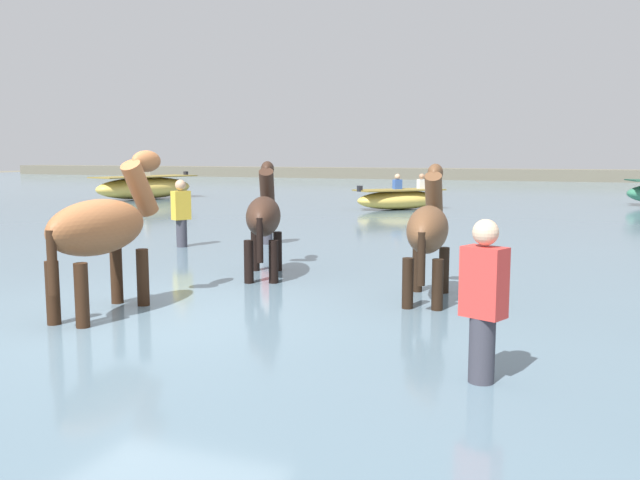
# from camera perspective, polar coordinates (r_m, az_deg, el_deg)

# --- Properties ---
(ground_plane) EXTENTS (120.00, 120.00, 0.00)m
(ground_plane) POSITION_cam_1_polar(r_m,az_deg,el_deg) (7.70, -14.46, -8.86)
(ground_plane) COLOR #666051
(water_surface) EXTENTS (90.00, 90.00, 0.36)m
(water_surface) POSITION_cam_1_polar(r_m,az_deg,el_deg) (16.69, 5.80, 0.66)
(water_surface) COLOR slate
(water_surface) RESTS_ON ground
(horse_lead_dark_bay) EXTENTS (0.98, 1.82, 2.00)m
(horse_lead_dark_bay) POSITION_cam_1_polar(r_m,az_deg,el_deg) (9.65, -4.77, 1.78)
(horse_lead_dark_bay) COLOR #382319
(horse_lead_dark_bay) RESTS_ON ground
(horse_trailing_bay) EXTENTS (0.63, 1.83, 1.99)m
(horse_trailing_bay) POSITION_cam_1_polar(r_m,az_deg,el_deg) (8.16, 9.17, 0.63)
(horse_trailing_bay) COLOR brown
(horse_trailing_bay) RESTS_ON ground
(horse_flank_chestnut) EXTENTS (0.55, 1.97, 2.15)m
(horse_flank_chestnut) POSITION_cam_1_polar(r_m,az_deg,el_deg) (7.71, -17.90, 0.72)
(horse_flank_chestnut) COLOR brown
(horse_flank_chestnut) RESTS_ON ground
(boat_distant_east) EXTENTS (2.83, 2.83, 1.11)m
(boat_distant_east) POSITION_cam_1_polar(r_m,az_deg,el_deg) (21.33, 6.76, 3.47)
(boat_distant_east) COLOR gold
(boat_distant_east) RESTS_ON water_surface
(boat_near_starboard) EXTENTS (2.80, 4.46, 1.36)m
(boat_near_starboard) POSITION_cam_1_polar(r_m,az_deg,el_deg) (26.91, -14.62, 4.33)
(boat_near_starboard) COLOR gold
(boat_near_starboard) RESTS_ON water_surface
(person_spectator_far) EXTENTS (0.35, 0.38, 1.63)m
(person_spectator_far) POSITION_cam_1_polar(r_m,az_deg,el_deg) (13.05, -4.49, 1.84)
(person_spectator_far) COLOR #383842
(person_spectator_far) RESTS_ON ground
(person_wading_close) EXTENTS (0.37, 0.31, 1.63)m
(person_wading_close) POSITION_cam_1_polar(r_m,az_deg,el_deg) (5.31, 13.64, -6.48)
(person_wading_close) COLOR #383842
(person_wading_close) RESTS_ON ground
(person_onlooker_right) EXTENTS (0.34, 0.38, 1.63)m
(person_onlooker_right) POSITION_cam_1_polar(r_m,az_deg,el_deg) (12.90, -11.67, 1.65)
(person_onlooker_right) COLOR #383842
(person_onlooker_right) RESTS_ON ground
(channel_buoy) EXTENTS (0.39, 0.39, 0.90)m
(channel_buoy) POSITION_cam_1_polar(r_m,az_deg,el_deg) (23.13, -11.90, 3.36)
(channel_buoy) COLOR yellow
(channel_buoy) RESTS_ON water_surface
(far_shoreline) EXTENTS (80.00, 2.40, 1.10)m
(far_shoreline) POSITION_cam_1_polar(r_m,az_deg,el_deg) (45.82, 15.62, 5.14)
(far_shoreline) COLOR #605B4C
(far_shoreline) RESTS_ON ground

